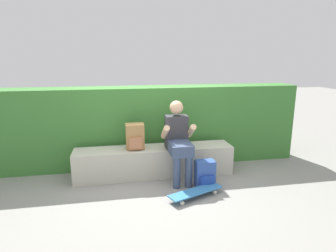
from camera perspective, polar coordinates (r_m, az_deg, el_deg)
The scene contains 7 objects.
ground_plane at distance 4.39m, azimuth -1.92°, elevation -11.68°, with size 24.00×24.00×0.00m, color gray.
bench_main at distance 4.67m, azimuth -2.71°, elevation -6.97°, with size 2.50×0.45×0.46m.
person_skater at distance 4.40m, azimuth 2.03°, elevation -2.43°, with size 0.49×0.62×1.21m.
skateboard_near_person at distance 4.05m, azimuth 5.47°, elevation -12.79°, with size 0.82×0.49×0.09m.
backpack_on_bench at distance 4.50m, azimuth -6.52°, elevation -2.15°, with size 0.28×0.23×0.40m.
backpack_on_ground at distance 4.31m, azimuth 7.31°, elevation -9.43°, with size 0.28×0.23×0.40m.
hedge_row at distance 5.06m, azimuth -9.08°, elevation -0.15°, with size 6.21×0.53×1.36m.
Camera 1 is at (-0.59, -3.92, 1.88)m, focal length 30.92 mm.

